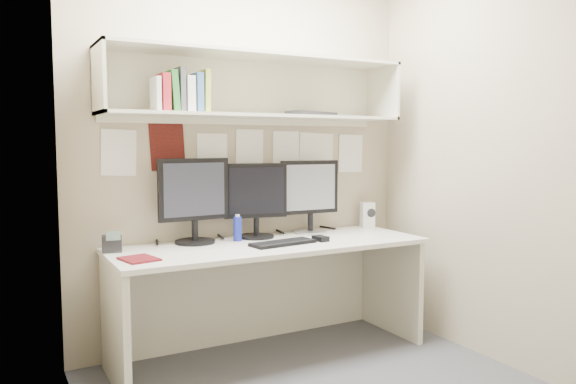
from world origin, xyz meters
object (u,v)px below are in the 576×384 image
monitor_right (310,194)px  maroon_notebook (139,259)px  monitor_left (194,198)px  desk_phone (112,243)px  desk (270,299)px  speaker (367,215)px  keyboard (283,243)px  monitor_center (256,198)px

monitor_right → maroon_notebook: (-1.28, -0.35, -0.27)m
maroon_notebook → monitor_left: bearing=27.0°
maroon_notebook → desk_phone: 0.31m
monitor_left → desk_phone: (-0.52, -0.06, -0.23)m
desk → monitor_right: size_ratio=3.95×
desk → desk_phone: bearing=170.2°
monitor_right → speaker: (0.52, 0.03, -0.18)m
monitor_right → keyboard: 0.56m
monitor_left → monitor_right: bearing=-2.8°
maroon_notebook → desk_phone: desk_phone is taller
keyboard → desk_phone: 1.01m
desk → monitor_right: bearing=27.5°
monitor_center → desk: bearing=-79.9°
speaker → maroon_notebook: speaker is taller
desk → keyboard: keyboard is taller
keyboard → maroon_notebook: 0.90m
monitor_center → keyboard: bearing=-72.5°
keyboard → speaker: (0.90, 0.34, 0.08)m
monitor_right → desk_phone: 1.38m
monitor_center → maroon_notebook: monitor_center is taller
desk → maroon_notebook: (-0.86, -0.13, 0.37)m
desk → monitor_center: size_ratio=4.04×
monitor_left → speaker: bearing=-1.6°
monitor_center → keyboard: monitor_center is taller
desk → maroon_notebook: maroon_notebook is taller
monitor_right → speaker: size_ratio=2.72×
monitor_center → monitor_right: size_ratio=0.98×
desk → speaker: size_ratio=10.75×
desk → desk_phone: desk_phone is taller
monitor_left → monitor_center: monitor_left is taller
monitor_left → monitor_right: (0.84, 0.00, -0.01)m
monitor_left → monitor_right: 0.84m
desk → maroon_notebook: bearing=-171.1°
desk → monitor_center: 0.67m
desk → speaker: speaker is taller
monitor_left → monitor_right: size_ratio=1.05×
monitor_left → keyboard: (0.46, -0.32, -0.27)m
maroon_notebook → desk: bearing=-3.1°
desk_phone → maroon_notebook: bearing=-66.5°
monitor_right → maroon_notebook: 1.35m
desk → monitor_left: (-0.42, 0.22, 0.65)m
desk_phone → desk: bearing=-2.0°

